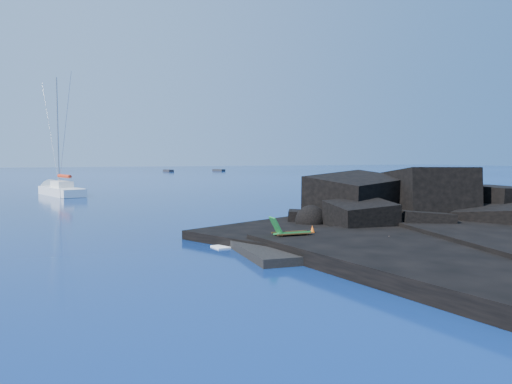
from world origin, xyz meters
The scene contains 11 objects.
ground centered at (0.00, 0.00, 0.00)m, with size 400.00×400.00×0.00m, color #031332.
headland centered at (13.00, 3.00, 0.00)m, with size 24.00×24.00×3.60m, color black, non-canonical shape.
beach centered at (4.50, 0.50, 0.00)m, with size 8.50×6.00×0.70m, color black.
surf_foam centered at (5.00, 5.00, 0.00)m, with size 10.00×8.00×0.06m, color white, non-canonical shape.
sailboat centered at (-4.65, 39.26, 0.00)m, with size 2.55×12.16×12.75m, color white, non-canonical shape.
deck_chair centered at (2.87, 1.08, 0.97)m, with size 1.80×0.79×1.24m, color #176829, non-canonical shape.
towel centered at (6.15, -1.11, 0.38)m, with size 1.95×0.92×0.05m, color white.
sunbather centered at (6.15, -1.11, 0.52)m, with size 1.82×0.45×0.24m, color tan, non-canonical shape.
marker_cone centered at (4.09, 1.36, 0.65)m, with size 0.39×0.39×0.60m, color #FF5C0D.
distant_boat_a centered at (28.33, 120.32, 0.00)m, with size 1.44×4.64×0.62m, color #242429.
distant_boat_b centered at (43.30, 119.72, 0.00)m, with size 1.39×4.47×0.60m, color #232328.
Camera 1 is at (-7.80, -18.33, 4.11)m, focal length 35.00 mm.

